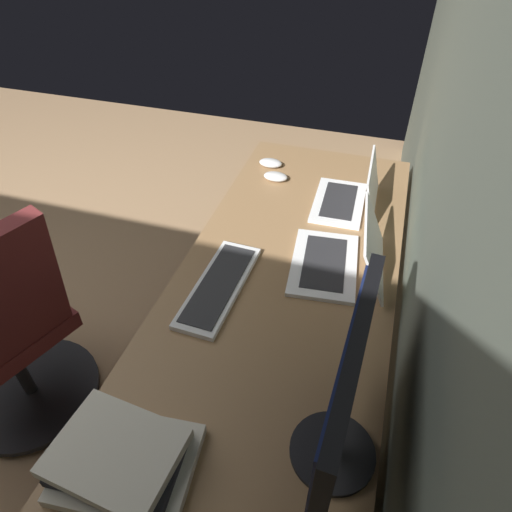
# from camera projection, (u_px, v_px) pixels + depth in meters

# --- Properties ---
(wall_back) EXTENTS (5.00, 0.10, 2.60)m
(wall_back) POSITION_uv_depth(u_px,v_px,m) (478.00, 138.00, 1.03)
(wall_back) COLOR slate
(wall_back) RESTS_ON ground
(desk) EXTENTS (2.15, 0.72, 0.73)m
(desk) POSITION_uv_depth(u_px,v_px,m) (271.00, 327.00, 1.43)
(desk) COLOR #936D47
(desk) RESTS_ON ground
(drawer_pedestal) EXTENTS (0.40, 0.51, 0.69)m
(drawer_pedestal) POSITION_uv_depth(u_px,v_px,m) (239.00, 506.00, 1.33)
(drawer_pedestal) COLOR #936D47
(drawer_pedestal) RESTS_ON ground
(monitor_primary) EXTENTS (0.48, 0.20, 0.42)m
(monitor_primary) POSITION_uv_depth(u_px,v_px,m) (344.00, 396.00, 0.91)
(monitor_primary) COLOR black
(monitor_primary) RESTS_ON desk
(laptop_leftmost) EXTENTS (0.37, 0.34, 0.21)m
(laptop_leftmost) POSITION_uv_depth(u_px,v_px,m) (343.00, 257.00, 1.52)
(laptop_leftmost) COLOR white
(laptop_leftmost) RESTS_ON desk
(laptop_left) EXTENTS (0.32, 0.25, 0.20)m
(laptop_left) POSITION_uv_depth(u_px,v_px,m) (352.00, 196.00, 1.80)
(laptop_left) COLOR white
(laptop_left) RESTS_ON desk
(keyboard_main) EXTENTS (0.43, 0.16, 0.02)m
(keyboard_main) POSITION_uv_depth(u_px,v_px,m) (219.00, 286.00, 1.47)
(keyboard_main) COLOR silver
(keyboard_main) RESTS_ON desk
(mouse_main) EXTENTS (0.06, 0.10, 0.03)m
(mouse_main) POSITION_uv_depth(u_px,v_px,m) (271.00, 163.00, 2.05)
(mouse_main) COLOR silver
(mouse_main) RESTS_ON desk
(mouse_spare) EXTENTS (0.06, 0.10, 0.03)m
(mouse_spare) POSITION_uv_depth(u_px,v_px,m) (276.00, 177.00, 1.96)
(mouse_spare) COLOR silver
(mouse_spare) RESTS_ON desk
(book_stack_near) EXTENTS (0.26, 0.32, 0.08)m
(book_stack_near) POSITION_uv_depth(u_px,v_px,m) (122.00, 458.00, 1.02)
(book_stack_near) COLOR beige
(book_stack_near) RESTS_ON desk
(office_chair) EXTENTS (0.56, 0.60, 0.97)m
(office_chair) POSITION_uv_depth(u_px,v_px,m) (8.00, 339.00, 1.66)
(office_chair) COLOR maroon
(office_chair) RESTS_ON ground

